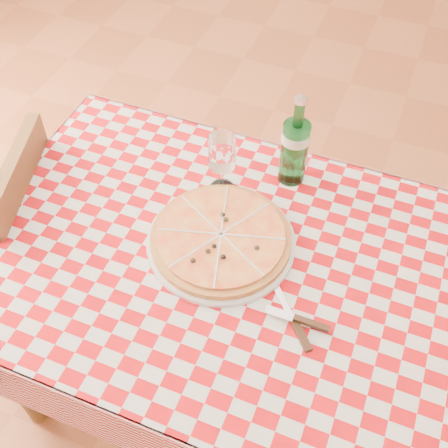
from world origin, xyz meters
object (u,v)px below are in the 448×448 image
(chair_far, at_px, (16,242))
(dining_table, at_px, (223,280))
(water_bottle, at_px, (295,140))
(pizza_plate, at_px, (221,238))
(wine_glass, at_px, (222,164))

(chair_far, bearing_deg, dining_table, 163.64)
(dining_table, height_order, water_bottle, water_bottle)
(pizza_plate, bearing_deg, chair_far, -175.92)
(water_bottle, bearing_deg, wine_glass, -146.27)
(dining_table, relative_size, water_bottle, 4.32)
(chair_far, height_order, water_bottle, water_bottle)
(wine_glass, bearing_deg, water_bottle, 33.73)
(dining_table, distance_m, pizza_plate, 0.13)
(water_bottle, height_order, wine_glass, water_bottle)
(dining_table, relative_size, wine_glass, 6.55)
(wine_glass, bearing_deg, chair_far, -159.32)
(chair_far, distance_m, wine_glass, 0.75)
(dining_table, bearing_deg, pizza_plate, 116.37)
(chair_far, relative_size, pizza_plate, 2.26)
(wine_glass, bearing_deg, dining_table, -67.81)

